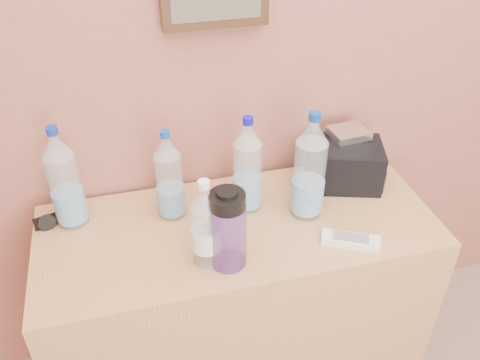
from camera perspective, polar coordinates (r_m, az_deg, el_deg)
The scene contains 11 objects.
dresser at distance 1.81m, azimuth -0.16°, elevation -14.10°, with size 1.20×0.50×0.75m, color #9C7C52.
pet_large_a at distance 1.55m, azimuth -19.08°, elevation -0.27°, with size 0.09×0.09×0.33m.
pet_large_b at distance 1.52m, azimuth -7.93°, elevation 0.08°, with size 0.08×0.08×0.30m.
pet_large_c at distance 1.53m, azimuth 0.84°, elevation 1.21°, with size 0.09×0.09×0.32m.
pet_large_d at distance 1.51m, azimuth 7.80°, elevation 0.97°, with size 0.09×0.09×0.35m.
pet_small at distance 1.35m, azimuth -3.84°, elevation -5.35°, with size 0.08×0.08×0.27m.
nalgene_bottle at distance 1.34m, azimuth -1.39°, elevation -5.49°, with size 0.10×0.10×0.24m.
sunglasses at distance 1.63m, azimuth -19.83°, elevation -4.05°, with size 0.14×0.05×0.04m, color black, non-canonical shape.
ac_remote at distance 1.51m, azimuth 12.31°, elevation -6.65°, with size 0.17×0.05×0.02m, color silver.
toiletry_bag at distance 1.70m, azimuth 11.60°, elevation 2.01°, with size 0.24×0.17×0.16m, color black, non-canonical shape.
foil_packet at distance 1.68m, azimuth 12.12°, elevation 5.18°, with size 0.12×0.10×0.02m, color white.
Camera 1 is at (-0.54, 0.60, 1.76)m, focal length 38.00 mm.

